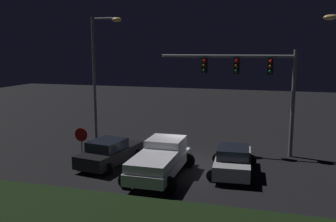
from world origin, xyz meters
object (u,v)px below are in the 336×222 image
car_sedan (233,160)px  street_lamp_left (99,65)px  traffic_signal_gantry (252,76)px  pickup_truck (161,158)px  car_sedan_far (109,153)px  stop_sign (81,140)px

car_sedan → street_lamp_left: bearing=60.8°
traffic_signal_gantry → pickup_truck: bearing=-126.6°
pickup_truck → traffic_signal_gantry: size_ratio=0.65×
car_sedan_far → street_lamp_left: street_lamp_left is taller
car_sedan → traffic_signal_gantry: 5.89m
pickup_truck → car_sedan_far: pickup_truck is taller
pickup_truck → traffic_signal_gantry: 7.98m
car_sedan_far → street_lamp_left: (-3.14, 5.31, 4.69)m
street_lamp_left → stop_sign: size_ratio=3.93×
car_sedan_far → street_lamp_left: size_ratio=0.53×
stop_sign → traffic_signal_gantry: bearing=31.0°
pickup_truck → stop_sign: size_ratio=2.42×
car_sedan → car_sedan_far: size_ratio=0.97×
car_sedan → street_lamp_left: (-10.04, 4.82, 4.69)m
street_lamp_left → stop_sign: 7.36m
car_sedan → traffic_signal_gantry: size_ratio=0.54×
car_sedan_far → traffic_signal_gantry: traffic_signal_gantry is taller
car_sedan_far → traffic_signal_gantry: bearing=-49.0°
pickup_truck → stop_sign: (-4.69, 0.27, 0.56)m
pickup_truck → street_lamp_left: bearing=45.8°
car_sedan → traffic_signal_gantry: (0.59, 4.13, 4.16)m
pickup_truck → car_sedan_far: 3.49m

